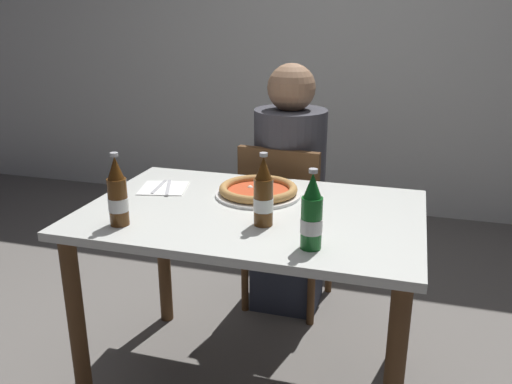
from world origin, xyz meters
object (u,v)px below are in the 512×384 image
object	(u,v)px
beer_bottle_left	(118,195)
beer_bottle_right	(263,195)
pizza_margherita_near	(258,191)
dining_table_main	(252,239)
diner_seated	(289,195)
chair_behind_table	(285,219)
beer_bottle_center	(312,216)
napkin_with_cutlery	(164,188)

from	to	relation	value
beer_bottle_left	beer_bottle_right	size ratio (longest dim) A/B	1.00
pizza_margherita_near	dining_table_main	bearing A→B (deg)	-82.04
dining_table_main	diner_seated	size ratio (longest dim) A/B	0.99
pizza_margherita_near	beer_bottle_right	distance (m)	0.31
pizza_margherita_near	beer_bottle_left	distance (m)	0.55
diner_seated	pizza_margherita_near	world-z (taller)	diner_seated
chair_behind_table	beer_bottle_right	xyz separation A→B (m)	(0.10, -0.74, 0.37)
chair_behind_table	beer_bottle_left	bearing A→B (deg)	72.99
pizza_margherita_near	beer_bottle_left	bearing A→B (deg)	-130.95
dining_table_main	beer_bottle_center	distance (m)	0.43
diner_seated	dining_table_main	bearing A→B (deg)	-88.76
chair_behind_table	diner_seated	bearing A→B (deg)	-92.13
beer_bottle_center	beer_bottle_right	bearing A→B (deg)	143.71
dining_table_main	beer_bottle_center	size ratio (longest dim) A/B	4.86
napkin_with_cutlery	beer_bottle_center	bearing A→B (deg)	-30.16
beer_bottle_center	napkin_with_cutlery	world-z (taller)	beer_bottle_center
chair_behind_table	dining_table_main	bearing A→B (deg)	97.34
dining_table_main	pizza_margherita_near	distance (m)	0.20
diner_seated	beer_bottle_left	bearing A→B (deg)	-111.64
dining_table_main	beer_bottle_left	size ratio (longest dim) A/B	4.86
diner_seated	chair_behind_table	bearing A→B (deg)	-97.51
diner_seated	pizza_margherita_near	bearing A→B (deg)	-90.78
chair_behind_table	napkin_with_cutlery	world-z (taller)	chair_behind_table
pizza_margherita_near	beer_bottle_left	size ratio (longest dim) A/B	1.34
beer_bottle_right	napkin_with_cutlery	size ratio (longest dim) A/B	1.14
napkin_with_cutlery	diner_seated	bearing A→B (deg)	53.36
dining_table_main	pizza_margherita_near	xyz separation A→B (m)	(-0.02, 0.15, 0.13)
dining_table_main	napkin_with_cutlery	xyz separation A→B (m)	(-0.41, 0.13, 0.12)
beer_bottle_center	beer_bottle_right	xyz separation A→B (m)	(-0.19, 0.14, 0.00)
beer_bottle_left	chair_behind_table	bearing A→B (deg)	67.61
diner_seated	napkin_with_cutlery	world-z (taller)	diner_seated
chair_behind_table	beer_bottle_right	size ratio (longest dim) A/B	3.44
beer_bottle_left	napkin_with_cutlery	size ratio (longest dim) A/B	1.14
beer_bottle_left	beer_bottle_center	bearing A→B (deg)	-0.17
diner_seated	beer_bottle_left	xyz separation A→B (m)	(-0.37, -0.92, 0.27)
chair_behind_table	beer_bottle_center	world-z (taller)	beer_bottle_center
beer_bottle_center	beer_bottle_right	size ratio (longest dim) A/B	1.00
chair_behind_table	pizza_margherita_near	bearing A→B (deg)	95.34
diner_seated	pizza_margherita_near	distance (m)	0.54
beer_bottle_left	napkin_with_cutlery	bearing A→B (deg)	94.38
dining_table_main	pizza_margherita_near	bearing A→B (deg)	97.96
pizza_margherita_near	napkin_with_cutlery	xyz separation A→B (m)	(-0.39, -0.02, -0.02)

